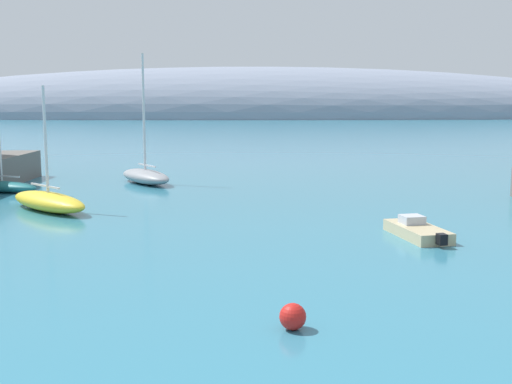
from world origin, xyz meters
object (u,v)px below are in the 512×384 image
at_px(sailboat_teal_near_shore, 2,185).
at_px(sailboat_grey_end_of_line, 145,175).
at_px(mooring_buoy_red, 293,317).
at_px(sailboat_yellow_outer_mooring, 48,201).
at_px(motorboat_sand_foreground, 417,231).

relative_size(sailboat_teal_near_shore, sailboat_grey_end_of_line, 0.84).
bearing_deg(sailboat_teal_near_shore, mooring_buoy_red, 145.78).
height_order(sailboat_teal_near_shore, sailboat_yellow_outer_mooring, sailboat_teal_near_shore).
height_order(sailboat_yellow_outer_mooring, motorboat_sand_foreground, sailboat_yellow_outer_mooring).
relative_size(sailboat_grey_end_of_line, motorboat_sand_foreground, 2.15).
bearing_deg(sailboat_yellow_outer_mooring, mooring_buoy_red, -12.45).
bearing_deg(mooring_buoy_red, sailboat_grey_end_of_line, 105.57).
distance_m(sailboat_teal_near_shore, motorboat_sand_foreground, 29.41).
bearing_deg(sailboat_yellow_outer_mooring, motorboat_sand_foreground, 23.19).
relative_size(sailboat_teal_near_shore, sailboat_yellow_outer_mooring, 1.15).
xyz_separation_m(sailboat_teal_near_shore, sailboat_yellow_outer_mooring, (5.57, -7.74, 0.12)).
xyz_separation_m(sailboat_grey_end_of_line, mooring_buoy_red, (8.79, -31.56, -0.26)).
bearing_deg(motorboat_sand_foreground, mooring_buoy_red, 139.15).
xyz_separation_m(sailboat_grey_end_of_line, motorboat_sand_foreground, (15.67, -19.73, -0.32)).
xyz_separation_m(sailboat_teal_near_shore, mooring_buoy_red, (18.19, -27.21, -0.09)).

